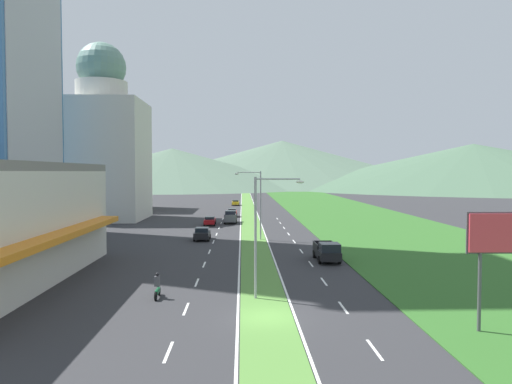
# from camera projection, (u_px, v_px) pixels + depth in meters

# --- Properties ---
(ground_plane) EXTENTS (600.00, 600.00, 0.00)m
(ground_plane) POSITION_uv_depth(u_px,v_px,m) (267.00, 318.00, 28.85)
(ground_plane) COLOR #2D2D30
(grass_median) EXTENTS (3.20, 240.00, 0.06)m
(grass_median) POSITION_uv_depth(u_px,v_px,m) (250.00, 219.00, 88.77)
(grass_median) COLOR #518438
(grass_median) RESTS_ON ground_plane
(grass_verge_right) EXTENTS (24.00, 240.00, 0.06)m
(grass_verge_right) POSITION_uv_depth(u_px,v_px,m) (360.00, 219.00, 89.36)
(grass_verge_right) COLOR #2D6023
(grass_verge_right) RESTS_ON ground_plane
(lane_dash_left_2) EXTENTS (0.16, 2.80, 0.01)m
(lane_dash_left_2) POSITION_uv_depth(u_px,v_px,m) (168.00, 352.00, 23.38)
(lane_dash_left_2) COLOR silver
(lane_dash_left_2) RESTS_ON ground_plane
(lane_dash_left_3) EXTENTS (0.16, 2.80, 0.01)m
(lane_dash_left_3) POSITION_uv_depth(u_px,v_px,m) (186.00, 309.00, 30.70)
(lane_dash_left_3) COLOR silver
(lane_dash_left_3) RESTS_ON ground_plane
(lane_dash_left_4) EXTENTS (0.16, 2.80, 0.01)m
(lane_dash_left_4) POSITION_uv_depth(u_px,v_px,m) (197.00, 282.00, 38.03)
(lane_dash_left_4) COLOR silver
(lane_dash_left_4) RESTS_ON ground_plane
(lane_dash_left_5) EXTENTS (0.16, 2.80, 0.01)m
(lane_dash_left_5) POSITION_uv_depth(u_px,v_px,m) (204.00, 265.00, 45.35)
(lane_dash_left_5) COLOR silver
(lane_dash_left_5) RESTS_ON ground_plane
(lane_dash_left_6) EXTENTS (0.16, 2.80, 0.01)m
(lane_dash_left_6) POSITION_uv_depth(u_px,v_px,m) (209.00, 252.00, 52.68)
(lane_dash_left_6) COLOR silver
(lane_dash_left_6) RESTS_ON ground_plane
(lane_dash_left_7) EXTENTS (0.16, 2.80, 0.01)m
(lane_dash_left_7) POSITION_uv_depth(u_px,v_px,m) (213.00, 242.00, 60.00)
(lane_dash_left_7) COLOR silver
(lane_dash_left_7) RESTS_ON ground_plane
(lane_dash_left_8) EXTENTS (0.16, 2.80, 0.01)m
(lane_dash_left_8) POSITION_uv_depth(u_px,v_px,m) (217.00, 234.00, 67.33)
(lane_dash_left_8) COLOR silver
(lane_dash_left_8) RESTS_ON ground_plane
(lane_dash_left_9) EXTENTS (0.16, 2.80, 0.01)m
(lane_dash_left_9) POSITION_uv_depth(u_px,v_px,m) (219.00, 228.00, 74.65)
(lane_dash_left_9) COLOR silver
(lane_dash_left_9) RESTS_ON ground_plane
(lane_dash_left_10) EXTENTS (0.16, 2.80, 0.01)m
(lane_dash_left_10) POSITION_uv_depth(u_px,v_px,m) (221.00, 223.00, 81.98)
(lane_dash_left_10) COLOR silver
(lane_dash_left_10) RESTS_ON ground_plane
(lane_dash_left_11) EXTENTS (0.16, 2.80, 0.01)m
(lane_dash_left_11) POSITION_uv_depth(u_px,v_px,m) (223.00, 219.00, 89.30)
(lane_dash_left_11) COLOR silver
(lane_dash_left_11) RESTS_ON ground_plane
(lane_dash_right_2) EXTENTS (0.16, 2.80, 0.01)m
(lane_dash_right_2) POSITION_uv_depth(u_px,v_px,m) (375.00, 350.00, 23.67)
(lane_dash_right_2) COLOR silver
(lane_dash_right_2) RESTS_ON ground_plane
(lane_dash_right_3) EXTENTS (0.16, 2.80, 0.01)m
(lane_dash_right_3) POSITION_uv_depth(u_px,v_px,m) (343.00, 308.00, 31.00)
(lane_dash_right_3) COLOR silver
(lane_dash_right_3) RESTS_ON ground_plane
(lane_dash_right_4) EXTENTS (0.16, 2.80, 0.01)m
(lane_dash_right_4) POSITION_uv_depth(u_px,v_px,m) (324.00, 282.00, 38.32)
(lane_dash_right_4) COLOR silver
(lane_dash_right_4) RESTS_ON ground_plane
(lane_dash_right_5) EXTENTS (0.16, 2.80, 0.01)m
(lane_dash_right_5) POSITION_uv_depth(u_px,v_px,m) (311.00, 264.00, 45.65)
(lane_dash_right_5) COLOR silver
(lane_dash_right_5) RESTS_ON ground_plane
(lane_dash_right_6) EXTENTS (0.16, 2.80, 0.01)m
(lane_dash_right_6) POSITION_uv_depth(u_px,v_px,m) (301.00, 251.00, 52.97)
(lane_dash_right_6) COLOR silver
(lane_dash_right_6) RESTS_ON ground_plane
(lane_dash_right_7) EXTENTS (0.16, 2.80, 0.01)m
(lane_dash_right_7) POSITION_uv_depth(u_px,v_px,m) (294.00, 242.00, 60.30)
(lane_dash_right_7) COLOR silver
(lane_dash_right_7) RESTS_ON ground_plane
(lane_dash_right_8) EXTENTS (0.16, 2.80, 0.01)m
(lane_dash_right_8) POSITION_uv_depth(u_px,v_px,m) (289.00, 234.00, 67.62)
(lane_dash_right_8) COLOR silver
(lane_dash_right_8) RESTS_ON ground_plane
(lane_dash_right_9) EXTENTS (0.16, 2.80, 0.01)m
(lane_dash_right_9) POSITION_uv_depth(u_px,v_px,m) (284.00, 228.00, 74.95)
(lane_dash_right_9) COLOR silver
(lane_dash_right_9) RESTS_ON ground_plane
(lane_dash_right_10) EXTENTS (0.16, 2.80, 0.01)m
(lane_dash_right_10) POSITION_uv_depth(u_px,v_px,m) (280.00, 223.00, 82.27)
(lane_dash_right_10) COLOR silver
(lane_dash_right_10) RESTS_ON ground_plane
(lane_dash_right_11) EXTENTS (0.16, 2.80, 0.01)m
(lane_dash_right_11) POSITION_uv_depth(u_px,v_px,m) (277.00, 219.00, 89.60)
(lane_dash_right_11) COLOR silver
(lane_dash_right_11) RESTS_ON ground_plane
(edge_line_median_left) EXTENTS (0.16, 240.00, 0.01)m
(edge_line_median_left) POSITION_uv_depth(u_px,v_px,m) (241.00, 219.00, 88.72)
(edge_line_median_left) COLOR silver
(edge_line_median_left) RESTS_ON ground_plane
(edge_line_median_right) EXTENTS (0.16, 240.00, 0.01)m
(edge_line_median_right) POSITION_uv_depth(u_px,v_px,m) (259.00, 219.00, 88.82)
(edge_line_median_right) COLOR silver
(edge_line_median_right) RESTS_ON ground_plane
(domed_building) EXTENTS (15.33, 15.33, 32.51)m
(domed_building) POSITION_uv_depth(u_px,v_px,m) (102.00, 146.00, 88.11)
(domed_building) COLOR beige
(domed_building) RESTS_ON ground_plane
(midrise_colored) EXTENTS (16.36, 16.36, 18.17)m
(midrise_colored) POSITION_uv_depth(u_px,v_px,m) (109.00, 171.00, 111.33)
(midrise_colored) COLOR #9E9384
(midrise_colored) RESTS_ON ground_plane
(hill_far_left) EXTENTS (159.67, 159.67, 21.60)m
(hill_far_left) POSITION_uv_depth(u_px,v_px,m) (172.00, 168.00, 260.92)
(hill_far_left) COLOR #516B56
(hill_far_left) RESTS_ON ground_plane
(hill_far_center) EXTENTS (212.35, 212.35, 29.20)m
(hill_far_center) POSITION_uv_depth(u_px,v_px,m) (282.00, 163.00, 314.12)
(hill_far_center) COLOR #516B56
(hill_far_center) RESTS_ON ground_plane
(hill_far_right) EXTENTS (219.49, 219.49, 24.06)m
(hill_far_right) POSITION_uv_depth(u_px,v_px,m) (473.00, 166.00, 260.69)
(hill_far_right) COLOR #47664C
(hill_far_right) RESTS_ON ground_plane
(street_lamp_near) EXTENTS (3.44, 0.36, 8.49)m
(street_lamp_near) POSITION_uv_depth(u_px,v_px,m) (262.00, 228.00, 32.92)
(street_lamp_near) COLOR #99999E
(street_lamp_near) RESTS_ON ground_plane
(street_lamp_mid) EXTENTS (3.44, 0.50, 8.92)m
(street_lamp_mid) POSITION_uv_depth(u_px,v_px,m) (257.00, 200.00, 61.53)
(street_lamp_mid) COLOR #99999E
(street_lamp_mid) RESTS_ON ground_plane
(billboard_roadside) EXTENTS (4.80, 0.28, 6.66)m
(billboard_roadside) POSITION_uv_depth(u_px,v_px,m) (510.00, 240.00, 26.07)
(billboard_roadside) COLOR #4C4C51
(billboard_roadside) RESTS_ON ground_plane
(car_0) EXTENTS (1.88, 4.17, 1.59)m
(car_0) POSITION_uv_depth(u_px,v_px,m) (232.00, 213.00, 93.62)
(car_0) COLOR maroon
(car_0) RESTS_ON ground_plane
(car_1) EXTENTS (1.96, 4.29, 1.41)m
(car_1) POSITION_uv_depth(u_px,v_px,m) (236.00, 203.00, 124.87)
(car_1) COLOR yellow
(car_1) RESTS_ON ground_plane
(car_3) EXTENTS (1.89, 4.31, 1.44)m
(car_3) POSITION_uv_depth(u_px,v_px,m) (210.00, 221.00, 78.73)
(car_3) COLOR maroon
(car_3) RESTS_ON ground_plane
(car_4) EXTENTS (2.04, 4.17, 1.64)m
(car_4) POSITION_uv_depth(u_px,v_px,m) (202.00, 234.00, 61.64)
(car_4) COLOR black
(car_4) RESTS_ON ground_plane
(pickup_truck_0) EXTENTS (2.18, 5.40, 2.00)m
(pickup_truck_0) POSITION_uv_depth(u_px,v_px,m) (230.00, 217.00, 82.33)
(pickup_truck_0) COLOR #515459
(pickup_truck_0) RESTS_ON ground_plane
(pickup_truck_1) EXTENTS (2.18, 5.40, 2.00)m
(pickup_truck_1) POSITION_uv_depth(u_px,v_px,m) (327.00, 251.00, 46.93)
(pickup_truck_1) COLOR black
(pickup_truck_1) RESTS_ON ground_plane
(motorcycle_rider) EXTENTS (0.36, 2.00, 1.80)m
(motorcycle_rider) POSITION_uv_depth(u_px,v_px,m) (157.00, 287.00, 33.34)
(motorcycle_rider) COLOR black
(motorcycle_rider) RESTS_ON ground_plane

